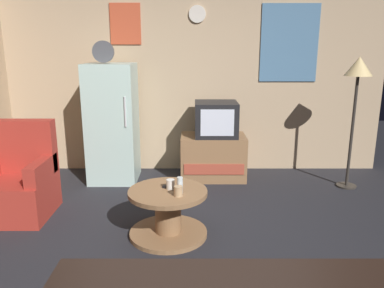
% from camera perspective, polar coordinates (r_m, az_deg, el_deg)
% --- Properties ---
extents(ground_plane, '(12.00, 12.00, 0.00)m').
position_cam_1_polar(ground_plane, '(3.30, -0.25, -16.77)').
color(ground_plane, '#232328').
extents(wall_with_art, '(5.20, 0.12, 2.51)m').
position_cam_1_polar(wall_with_art, '(5.29, -0.15, 9.61)').
color(wall_with_art, tan).
rests_on(wall_with_art, ground_plane).
extents(fridge, '(0.60, 0.62, 1.77)m').
position_cam_1_polar(fridge, '(4.97, -12.03, 3.08)').
color(fridge, silver).
rests_on(fridge, ground_plane).
extents(tv_stand, '(0.84, 0.53, 0.58)m').
position_cam_1_polar(tv_stand, '(5.04, 2.91, -1.94)').
color(tv_stand, '#8E6642').
rests_on(tv_stand, ground_plane).
extents(crt_tv, '(0.54, 0.51, 0.44)m').
position_cam_1_polar(crt_tv, '(4.92, 3.36, 3.75)').
color(crt_tv, black).
rests_on(crt_tv, tv_stand).
extents(standing_lamp, '(0.32, 0.32, 1.59)m').
position_cam_1_polar(standing_lamp, '(4.90, 23.27, 9.20)').
color(standing_lamp, '#332D28').
rests_on(standing_lamp, ground_plane).
extents(coffee_table, '(0.72, 0.72, 0.44)m').
position_cam_1_polar(coffee_table, '(3.56, -3.84, -10.24)').
color(coffee_table, '#8E6642').
rests_on(coffee_table, ground_plane).
extents(wine_glass, '(0.05, 0.05, 0.15)m').
position_cam_1_polar(wine_glass, '(3.38, -2.07, -6.19)').
color(wine_glass, silver).
rests_on(wine_glass, coffee_table).
extents(mug_ceramic_white, '(0.08, 0.08, 0.09)m').
position_cam_1_polar(mug_ceramic_white, '(3.49, -3.49, -6.03)').
color(mug_ceramic_white, silver).
rests_on(mug_ceramic_white, coffee_table).
extents(mug_ceramic_tan, '(0.08, 0.08, 0.09)m').
position_cam_1_polar(mug_ceramic_tan, '(3.33, -2.33, -7.04)').
color(mug_ceramic_tan, tan).
rests_on(mug_ceramic_tan, coffee_table).
extents(remote_control, '(0.16, 0.09, 0.02)m').
position_cam_1_polar(remote_control, '(3.52, -3.44, -6.47)').
color(remote_control, black).
rests_on(remote_control, coffee_table).
extents(armchair, '(0.68, 0.68, 0.96)m').
position_cam_1_polar(armchair, '(4.34, -24.81, -5.34)').
color(armchair, '#A52D23').
rests_on(armchair, ground_plane).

